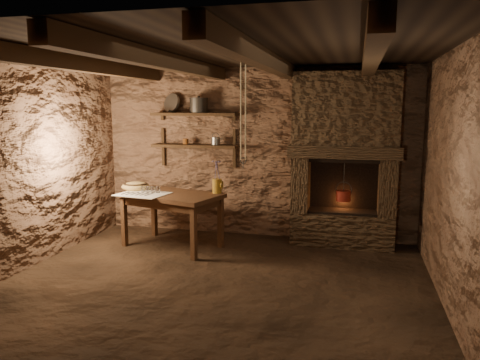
% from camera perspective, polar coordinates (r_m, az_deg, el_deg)
% --- Properties ---
extents(floor, '(4.50, 4.50, 0.00)m').
position_cam_1_polar(floor, '(5.09, -3.04, -12.52)').
color(floor, black).
rests_on(floor, ground).
extents(back_wall, '(4.50, 0.04, 2.40)m').
position_cam_1_polar(back_wall, '(6.70, 1.88, 3.31)').
color(back_wall, '#4E3224').
rests_on(back_wall, floor).
extents(front_wall, '(4.50, 0.04, 2.40)m').
position_cam_1_polar(front_wall, '(2.96, -14.67, -4.31)').
color(front_wall, '#4E3224').
rests_on(front_wall, floor).
extents(left_wall, '(0.04, 4.00, 2.40)m').
position_cam_1_polar(left_wall, '(5.85, -24.75, 1.64)').
color(left_wall, '#4E3224').
rests_on(left_wall, floor).
extents(right_wall, '(0.04, 4.00, 2.40)m').
position_cam_1_polar(right_wall, '(4.65, 24.39, -0.04)').
color(right_wall, '#4E3224').
rests_on(right_wall, floor).
extents(ceiling, '(4.50, 4.00, 0.04)m').
position_cam_1_polar(ceiling, '(4.76, -3.29, 15.44)').
color(ceiling, black).
rests_on(ceiling, back_wall).
extents(beam_far_left, '(0.14, 3.95, 0.16)m').
position_cam_1_polar(beam_far_left, '(5.39, -19.14, 13.25)').
color(beam_far_left, black).
rests_on(beam_far_left, ceiling).
extents(beam_mid_left, '(0.14, 3.95, 0.16)m').
position_cam_1_polar(beam_mid_left, '(4.92, -9.02, 14.08)').
color(beam_mid_left, black).
rests_on(beam_mid_left, ceiling).
extents(beam_mid_right, '(0.14, 3.95, 0.16)m').
position_cam_1_polar(beam_mid_right, '(4.63, 2.83, 14.50)').
color(beam_mid_right, black).
rests_on(beam_mid_right, ceiling).
extents(beam_far_right, '(0.14, 3.95, 0.16)m').
position_cam_1_polar(beam_far_right, '(4.54, 15.71, 14.29)').
color(beam_far_right, black).
rests_on(beam_far_right, ceiling).
extents(shelf_lower, '(1.25, 0.30, 0.04)m').
position_cam_1_polar(shelf_lower, '(6.77, -5.47, 4.18)').
color(shelf_lower, black).
rests_on(shelf_lower, back_wall).
extents(shelf_upper, '(1.25, 0.30, 0.04)m').
position_cam_1_polar(shelf_upper, '(6.75, -5.53, 7.99)').
color(shelf_upper, black).
rests_on(shelf_upper, back_wall).
extents(hearth, '(1.43, 0.51, 2.30)m').
position_cam_1_polar(hearth, '(6.32, 12.59, 2.99)').
color(hearth, '#3B2B1D').
rests_on(hearth, floor).
extents(work_table, '(1.43, 1.07, 0.73)m').
position_cam_1_polar(work_table, '(6.29, -8.28, -4.63)').
color(work_table, '#352012').
rests_on(work_table, floor).
extents(linen_cloth, '(0.69, 0.60, 0.01)m').
position_cam_1_polar(linen_cloth, '(6.22, -11.76, -1.68)').
color(linen_cloth, white).
rests_on(linen_cloth, work_table).
extents(pewter_cutlery_row, '(0.54, 0.28, 0.01)m').
position_cam_1_polar(pewter_cutlery_row, '(6.20, -11.84, -1.62)').
color(pewter_cutlery_row, gray).
rests_on(pewter_cutlery_row, linen_cloth).
extents(drinking_glasses, '(0.20, 0.06, 0.08)m').
position_cam_1_polar(drinking_glasses, '(6.31, -11.14, -1.10)').
color(drinking_glasses, silver).
rests_on(drinking_glasses, linen_cloth).
extents(stoneware_jug, '(0.15, 0.14, 0.44)m').
position_cam_1_polar(stoneware_jug, '(6.14, -2.80, 0.12)').
color(stoneware_jug, '#A67A20').
rests_on(stoneware_jug, work_table).
extents(wooden_bowl, '(0.45, 0.45, 0.13)m').
position_cam_1_polar(wooden_bowl, '(6.57, -12.62, -0.78)').
color(wooden_bowl, olive).
rests_on(wooden_bowl, work_table).
extents(iron_stockpot, '(0.33, 0.33, 0.19)m').
position_cam_1_polar(iron_stockpot, '(6.73, -5.05, 8.98)').
color(iron_stockpot, '#2D2B28').
rests_on(iron_stockpot, shelf_upper).
extents(tin_pan, '(0.31, 0.23, 0.28)m').
position_cam_1_polar(tin_pan, '(6.98, -8.33, 9.28)').
color(tin_pan, gray).
rests_on(tin_pan, shelf_upper).
extents(small_kettle, '(0.19, 0.17, 0.17)m').
position_cam_1_polar(small_kettle, '(6.67, -2.99, 4.77)').
color(small_kettle, gray).
rests_on(small_kettle, shelf_lower).
extents(rusty_tin, '(0.10, 0.10, 0.08)m').
position_cam_1_polar(rusty_tin, '(6.81, -6.64, 4.69)').
color(rusty_tin, '#5B2F12').
rests_on(rusty_tin, shelf_lower).
extents(red_pot, '(0.22, 0.20, 0.54)m').
position_cam_1_polar(red_pot, '(6.35, 12.49, -1.79)').
color(red_pot, maroon).
rests_on(red_pot, hearth).
extents(hanging_ropes, '(0.08, 0.08, 1.20)m').
position_cam_1_polar(hanging_ropes, '(5.73, 0.39, 8.35)').
color(hanging_ropes, beige).
rests_on(hanging_ropes, ceiling).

